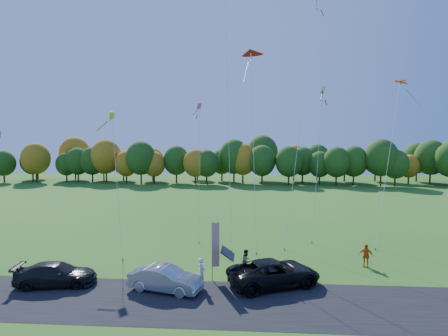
# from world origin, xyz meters

# --- Properties ---
(ground) EXTENTS (160.00, 160.00, 0.00)m
(ground) POSITION_xyz_m (0.00, 0.00, 0.00)
(ground) COLOR #266119
(asphalt_strip) EXTENTS (90.00, 6.00, 0.01)m
(asphalt_strip) POSITION_xyz_m (0.00, -4.00, 0.01)
(asphalt_strip) COLOR black
(asphalt_strip) RESTS_ON ground
(tree_line) EXTENTS (116.00, 12.00, 10.00)m
(tree_line) POSITION_xyz_m (0.00, 55.00, 0.00)
(tree_line) COLOR #1E4711
(tree_line) RESTS_ON ground
(black_suv) EXTENTS (6.53, 4.79, 1.65)m
(black_suv) POSITION_xyz_m (3.69, -1.38, 0.83)
(black_suv) COLOR black
(black_suv) RESTS_ON ground
(silver_sedan) EXTENTS (4.80, 2.63, 1.50)m
(silver_sedan) POSITION_xyz_m (-3.05, -2.62, 0.75)
(silver_sedan) COLOR #BBBCC0
(silver_sedan) RESTS_ON ground
(dark_truck_a) EXTENTS (5.23, 2.83, 1.44)m
(dark_truck_a) POSITION_xyz_m (-10.22, -2.27, 0.72)
(dark_truck_a) COLOR black
(dark_truck_a) RESTS_ON ground
(person_tailgate_a) EXTENTS (0.55, 0.75, 1.91)m
(person_tailgate_a) POSITION_xyz_m (-0.89, -2.07, 0.96)
(person_tailgate_a) COLOR white
(person_tailgate_a) RESTS_ON ground
(person_tailgate_b) EXTENTS (0.86, 0.94, 1.56)m
(person_tailgate_b) POSITION_xyz_m (1.92, 0.96, 0.78)
(person_tailgate_b) COLOR gray
(person_tailgate_b) RESTS_ON ground
(person_east) EXTENTS (1.08, 0.73, 1.70)m
(person_east) POSITION_xyz_m (10.68, 2.45, 0.85)
(person_east) COLOR #D46314
(person_east) RESTS_ON ground
(feather_flag) EXTENTS (0.50, 0.25, 3.96)m
(feather_flag) POSITION_xyz_m (-0.16, -0.71, 2.42)
(feather_flag) COLOR #999999
(feather_flag) RESTS_ON ground
(kite_delta_blue) EXTENTS (2.80, 11.88, 31.25)m
(kite_delta_blue) POSITION_xyz_m (-0.01, 10.81, 15.71)
(kite_delta_blue) COLOR #4C3F33
(kite_delta_blue) RESTS_ON ground
(kite_parafoil_orange) EXTENTS (6.23, 12.47, 26.16)m
(kite_parafoil_orange) POSITION_xyz_m (7.43, 11.99, 12.91)
(kite_parafoil_orange) COLOR #4C3F33
(kite_parafoil_orange) RESTS_ON ground
(kite_delta_red) EXTENTS (2.36, 8.63, 19.49)m
(kite_delta_red) POSITION_xyz_m (2.46, 9.13, 10.86)
(kite_delta_red) COLOR #4C3F33
(kite_delta_red) RESTS_ON ground
(kite_parafoil_rainbow) EXTENTS (6.68, 9.06, 16.15)m
(kite_parafoil_rainbow) POSITION_xyz_m (15.47, 10.92, 7.93)
(kite_parafoil_rainbow) COLOR #4C3F33
(kite_parafoil_rainbow) RESTS_ON ground
(kite_diamond_yellow) EXTENTS (3.45, 6.33, 12.24)m
(kite_diamond_yellow) POSITION_xyz_m (-9.07, 5.41, 5.94)
(kite_diamond_yellow) COLOR #4C3F33
(kite_diamond_yellow) RESTS_ON ground
(kite_diamond_white) EXTENTS (2.42, 5.45, 15.24)m
(kite_diamond_white) POSITION_xyz_m (8.73, 10.72, 7.43)
(kite_diamond_white) COLOR #4C3F33
(kite_diamond_white) RESTS_ON ground
(kite_diamond_pink) EXTENTS (1.33, 6.80, 13.64)m
(kite_diamond_pink) POSITION_xyz_m (-2.78, 10.73, 6.75)
(kite_diamond_pink) COLOR #4C3F33
(kite_diamond_pink) RESTS_ON ground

